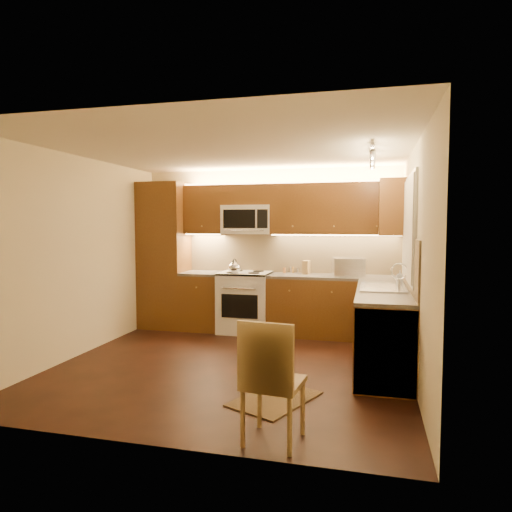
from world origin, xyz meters
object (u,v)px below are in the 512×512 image
(stove, at_px, (245,302))
(toaster_oven, at_px, (348,267))
(microwave, at_px, (248,220))
(sink, at_px, (383,281))
(soap_bottle, at_px, (400,277))
(dining_chair, at_px, (274,380))
(knife_block, at_px, (306,267))
(kettle, at_px, (234,266))

(stove, xyz_separation_m, toaster_oven, (1.53, 0.04, 0.57))
(microwave, distance_m, sink, 2.48)
(stove, relative_size, sink, 1.07)
(soap_bottle, distance_m, dining_chair, 3.00)
(toaster_oven, bearing_deg, dining_chair, -109.30)
(sink, distance_m, soap_bottle, 0.56)
(knife_block, bearing_deg, stove, -163.79)
(microwave, relative_size, sink, 0.88)
(microwave, bearing_deg, kettle, -107.79)
(sink, height_order, toaster_oven, toaster_oven)
(dining_chair, bearing_deg, stove, 115.38)
(microwave, bearing_deg, soap_bottle, -18.63)
(knife_block, bearing_deg, microwave, -172.21)
(kettle, distance_m, soap_bottle, 2.36)
(kettle, bearing_deg, sink, -15.92)
(toaster_oven, xyz_separation_m, knife_block, (-0.62, 0.09, -0.03))
(stove, bearing_deg, dining_chair, -71.13)
(kettle, height_order, soap_bottle, kettle)
(stove, height_order, kettle, kettle)
(microwave, xyz_separation_m, knife_block, (0.91, -0.00, -0.72))
(sink, relative_size, soap_bottle, 5.24)
(soap_bottle, bearing_deg, knife_block, 159.41)
(sink, relative_size, knife_block, 4.28)
(microwave, distance_m, dining_chair, 3.90)
(kettle, height_order, toaster_oven, toaster_oven)
(knife_block, bearing_deg, sink, -41.35)
(sink, bearing_deg, dining_chair, -110.62)
(sink, bearing_deg, toaster_oven, 111.82)
(microwave, xyz_separation_m, toaster_oven, (1.53, -0.09, -0.69))
(microwave, height_order, kettle, microwave)
(sink, bearing_deg, knife_block, 130.82)
(kettle, height_order, knife_block, kettle)
(sink, height_order, kettle, kettle)
(kettle, distance_m, toaster_oven, 1.66)
(microwave, height_order, toaster_oven, microwave)
(stove, height_order, microwave, microwave)
(toaster_oven, height_order, soap_bottle, toaster_oven)
(stove, bearing_deg, microwave, 90.00)
(kettle, bearing_deg, soap_bottle, -2.29)
(microwave, relative_size, toaster_oven, 1.73)
(microwave, xyz_separation_m, soap_bottle, (2.22, -0.75, -0.74))
(kettle, bearing_deg, stove, 69.72)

